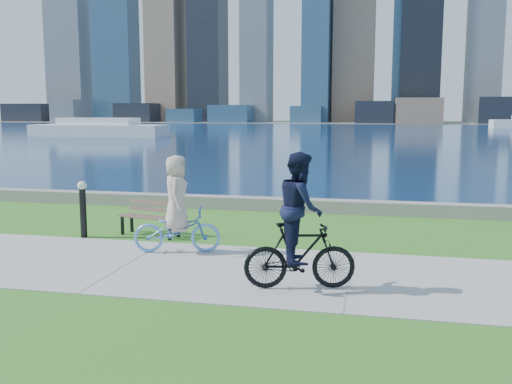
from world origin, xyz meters
TOP-DOWN VIEW (x-y plane):
  - ground at (0.00, 0.00)m, footprint 320.00×320.00m
  - concrete_path at (0.00, 0.00)m, footprint 80.00×3.50m
  - seawall at (0.00, 6.20)m, footprint 90.00×0.50m
  - bay_water at (0.00, 72.00)m, footprint 320.00×131.00m
  - far_shore at (0.00, 130.00)m, footprint 320.00×30.00m
  - city_skyline at (-4.03, 129.48)m, footprint 177.98×23.51m
  - ferry_near at (-25.96, 48.12)m, footprint 14.84×4.24m
  - park_bench at (-0.54, 2.43)m, footprint 1.55×0.85m
  - bollard_lamp at (-1.93, 1.91)m, footprint 0.20×0.20m
  - cyclist_woman at (0.58, 1.02)m, footprint 0.99×1.79m
  - cyclist_man at (3.26, -0.76)m, footprint 0.90×1.80m

SIDE VIEW (x-z plane):
  - ground at x=0.00m, z-range 0.00..0.00m
  - bay_water at x=0.00m, z-range 0.00..0.01m
  - concrete_path at x=0.00m, z-range 0.00..0.02m
  - far_shore at x=0.00m, z-range 0.00..0.12m
  - seawall at x=0.00m, z-range 0.00..0.35m
  - park_bench at x=-0.54m, z-range 0.08..0.85m
  - bollard_lamp at x=-1.93m, z-range 0.09..1.34m
  - cyclist_woman at x=0.58m, z-range -0.23..1.68m
  - ferry_near at x=-25.96m, z-range -0.17..1.84m
  - cyclist_man at x=3.26m, z-range -0.15..1.99m
  - city_skyline at x=-4.03m, z-range -13.45..62.55m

